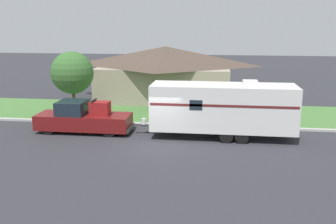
% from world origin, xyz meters
% --- Properties ---
extents(ground_plane, '(120.00, 120.00, 0.00)m').
position_xyz_m(ground_plane, '(0.00, 0.00, 0.00)').
color(ground_plane, '#2D2D33').
extents(curb_strip, '(80.00, 0.30, 0.14)m').
position_xyz_m(curb_strip, '(0.00, 3.75, 0.07)').
color(curb_strip, '#ADADA8').
rests_on(curb_strip, ground_plane).
extents(lawn_strip, '(80.00, 7.00, 0.03)m').
position_xyz_m(lawn_strip, '(0.00, 7.40, 0.01)').
color(lawn_strip, '#477538').
rests_on(lawn_strip, ground_plane).
extents(house_across_street, '(11.81, 8.15, 4.52)m').
position_xyz_m(house_across_street, '(-1.32, 12.95, 2.34)').
color(house_across_street, gray).
rests_on(house_across_street, ground_plane).
extents(pickup_truck, '(5.77, 1.92, 2.02)m').
position_xyz_m(pickup_truck, '(-4.82, 1.74, 0.84)').
color(pickup_truck, black).
rests_on(pickup_truck, ground_plane).
extents(travel_trailer, '(9.29, 2.39, 3.36)m').
position_xyz_m(travel_trailer, '(3.52, 1.74, 1.78)').
color(travel_trailer, black).
rests_on(travel_trailer, ground_plane).
extents(mailbox, '(0.48, 0.20, 1.23)m').
position_xyz_m(mailbox, '(-7.16, 4.39, 0.95)').
color(mailbox, brown).
rests_on(mailbox, ground_plane).
extents(tree_in_yard, '(2.99, 2.99, 4.55)m').
position_xyz_m(tree_in_yard, '(-6.99, 5.88, 3.04)').
color(tree_in_yard, brown).
rests_on(tree_in_yard, ground_plane).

